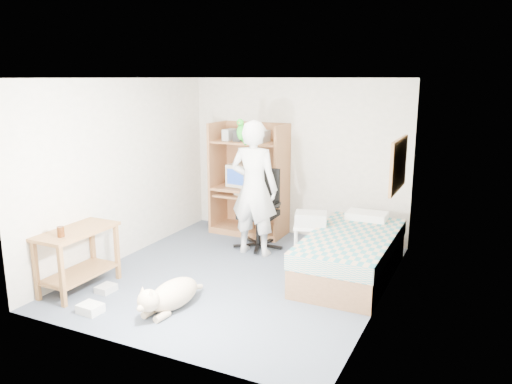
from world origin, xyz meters
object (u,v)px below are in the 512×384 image
(computer_hutch, at_px, (250,184))
(office_chair, at_px, (260,220))
(dog, at_px, (170,295))
(person, at_px, (254,188))
(bed, at_px, (351,255))
(printer_cart, at_px, (310,238))
(side_desk, at_px, (78,250))

(computer_hutch, height_order, office_chair, computer_hutch)
(dog, bearing_deg, office_chair, 96.87)
(person, distance_m, dog, 2.19)
(bed, xyz_separation_m, printer_cart, (-0.63, 0.21, 0.07))
(computer_hutch, distance_m, bed, 2.35)
(office_chair, distance_m, printer_cart, 0.98)
(bed, height_order, person, person)
(computer_hutch, relative_size, dog, 1.72)
(side_desk, distance_m, dog, 1.35)
(side_desk, bearing_deg, person, 56.69)
(bed, xyz_separation_m, person, (-1.50, 0.24, 0.68))
(bed, xyz_separation_m, dog, (-1.54, -1.80, -0.12))
(side_desk, xyz_separation_m, dog, (1.31, 0.02, -0.32))
(side_desk, xyz_separation_m, printer_cart, (2.22, 2.03, -0.13))
(office_chair, distance_m, person, 0.64)
(printer_cart, bearing_deg, computer_hutch, 129.88)
(person, bearing_deg, computer_hutch, -61.40)
(bed, distance_m, printer_cart, 0.67)
(person, height_order, dog, person)
(person, distance_m, printer_cart, 1.06)
(side_desk, bearing_deg, printer_cart, 42.40)
(computer_hutch, height_order, bed, computer_hutch)
(computer_hutch, height_order, printer_cart, computer_hutch)
(bed, relative_size, side_desk, 2.02)
(printer_cart, bearing_deg, office_chair, 143.29)
(dog, relative_size, printer_cart, 1.93)
(office_chair, relative_size, dog, 1.12)
(computer_hutch, xyz_separation_m, dog, (0.46, -2.92, -0.65))
(computer_hutch, distance_m, office_chair, 0.83)
(office_chair, bearing_deg, dog, -90.61)
(office_chair, xyz_separation_m, dog, (0.01, -2.35, -0.25))
(dog, bearing_deg, side_desk, -172.67)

